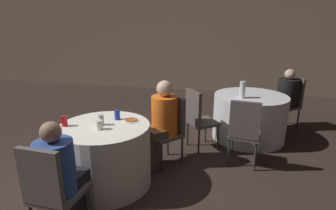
{
  "coord_description": "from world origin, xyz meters",
  "views": [
    {
      "loc": [
        1.52,
        -2.57,
        1.85
      ],
      "look_at": [
        0.77,
        0.62,
        0.85
      ],
      "focal_mm": 28.0,
      "sensor_mm": 36.0,
      "label": 1
    }
  ],
  "objects_px": {
    "table_far": "(249,117)",
    "person_black_shirt": "(284,99)",
    "chair_near_northeast": "(171,124)",
    "chair_far_south": "(244,128)",
    "bottle_far": "(242,90)",
    "person_blue_shirt": "(63,176)",
    "soda_can_silver": "(101,120)",
    "person_orange_shirt": "(161,124)",
    "soda_can_blue": "(117,115)",
    "pizza_plate_near": "(131,120)",
    "chair_far_southwest": "(198,115)",
    "soda_can_red": "(64,121)",
    "chair_near_south": "(50,188)",
    "table_near": "(106,155)",
    "chair_far_northeast": "(290,99)"
  },
  "relations": [
    {
      "from": "soda_can_silver",
      "to": "bottle_far",
      "type": "distance_m",
      "value": 2.26
    },
    {
      "from": "chair_near_northeast",
      "to": "bottle_far",
      "type": "xyz_separation_m",
      "value": [
        0.95,
        0.89,
        0.33
      ]
    },
    {
      "from": "chair_far_south",
      "to": "bottle_far",
      "type": "bearing_deg",
      "value": 99.1
    },
    {
      "from": "chair_far_southwest",
      "to": "soda_can_blue",
      "type": "bearing_deg",
      "value": -80.91
    },
    {
      "from": "table_near",
      "to": "chair_near_northeast",
      "type": "bearing_deg",
      "value": 48.46
    },
    {
      "from": "soda_can_red",
      "to": "chair_near_northeast",
      "type": "bearing_deg",
      "value": 38.1
    },
    {
      "from": "table_far",
      "to": "chair_near_south",
      "type": "xyz_separation_m",
      "value": [
        -1.78,
        -2.73,
        0.18
      ]
    },
    {
      "from": "person_blue_shirt",
      "to": "person_orange_shirt",
      "type": "xyz_separation_m",
      "value": [
        0.55,
        1.36,
        0.05
      ]
    },
    {
      "from": "person_orange_shirt",
      "to": "person_black_shirt",
      "type": "height_order",
      "value": "person_orange_shirt"
    },
    {
      "from": "chair_near_south",
      "to": "person_blue_shirt",
      "type": "relative_size",
      "value": 0.85
    },
    {
      "from": "table_near",
      "to": "bottle_far",
      "type": "xyz_separation_m",
      "value": [
        1.58,
        1.59,
        0.51
      ]
    },
    {
      "from": "soda_can_red",
      "to": "person_blue_shirt",
      "type": "bearing_deg",
      "value": -59.01
    },
    {
      "from": "person_black_shirt",
      "to": "soda_can_red",
      "type": "distance_m",
      "value": 3.74
    },
    {
      "from": "soda_can_red",
      "to": "bottle_far",
      "type": "height_order",
      "value": "bottle_far"
    },
    {
      "from": "person_orange_shirt",
      "to": "table_far",
      "type": "bearing_deg",
      "value": -93.7
    },
    {
      "from": "pizza_plate_near",
      "to": "chair_far_south",
      "type": "bearing_deg",
      "value": 23.01
    },
    {
      "from": "table_far",
      "to": "pizza_plate_near",
      "type": "distance_m",
      "value": 2.2
    },
    {
      "from": "chair_far_south",
      "to": "bottle_far",
      "type": "xyz_separation_m",
      "value": [
        -0.02,
        0.8,
        0.33
      ]
    },
    {
      "from": "chair_far_northeast",
      "to": "pizza_plate_near",
      "type": "xyz_separation_m",
      "value": [
        -2.24,
        -2.26,
        0.21
      ]
    },
    {
      "from": "chair_near_south",
      "to": "person_black_shirt",
      "type": "distance_m",
      "value": 4.09
    },
    {
      "from": "person_black_shirt",
      "to": "pizza_plate_near",
      "type": "xyz_separation_m",
      "value": [
        -2.12,
        -2.15,
        0.19
      ]
    },
    {
      "from": "chair_near_south",
      "to": "soda_can_red",
      "type": "bearing_deg",
      "value": 117.49
    },
    {
      "from": "chair_near_northeast",
      "to": "person_blue_shirt",
      "type": "bearing_deg",
      "value": 107.51
    },
    {
      "from": "pizza_plate_near",
      "to": "bottle_far",
      "type": "distance_m",
      "value": 1.92
    },
    {
      "from": "soda_can_blue",
      "to": "table_far",
      "type": "bearing_deg",
      "value": 43.4
    },
    {
      "from": "table_near",
      "to": "soda_can_silver",
      "type": "relative_size",
      "value": 8.61
    },
    {
      "from": "person_blue_shirt",
      "to": "soda_can_red",
      "type": "relative_size",
      "value": 9.03
    },
    {
      "from": "table_near",
      "to": "soda_can_red",
      "type": "height_order",
      "value": "soda_can_red"
    },
    {
      "from": "chair_near_northeast",
      "to": "chair_far_southwest",
      "type": "relative_size",
      "value": 1.0
    },
    {
      "from": "chair_far_southwest",
      "to": "soda_can_red",
      "type": "bearing_deg",
      "value": -85.13
    },
    {
      "from": "chair_near_northeast",
      "to": "chair_far_south",
      "type": "height_order",
      "value": "same"
    },
    {
      "from": "pizza_plate_near",
      "to": "soda_can_red",
      "type": "height_order",
      "value": "soda_can_red"
    },
    {
      "from": "table_near",
      "to": "person_orange_shirt",
      "type": "xyz_separation_m",
      "value": [
        0.52,
        0.59,
        0.22
      ]
    },
    {
      "from": "person_blue_shirt",
      "to": "pizza_plate_near",
      "type": "bearing_deg",
      "value": 76.54
    },
    {
      "from": "table_far",
      "to": "chair_far_southwest",
      "type": "distance_m",
      "value": 1.03
    },
    {
      "from": "chair_near_northeast",
      "to": "chair_far_southwest",
      "type": "distance_m",
      "value": 0.56
    },
    {
      "from": "person_blue_shirt",
      "to": "soda_can_silver",
      "type": "xyz_separation_m",
      "value": [
        -0.0,
        0.79,
        0.26
      ]
    },
    {
      "from": "table_far",
      "to": "chair_far_northeast",
      "type": "relative_size",
      "value": 1.26
    },
    {
      "from": "table_far",
      "to": "person_black_shirt",
      "type": "height_order",
      "value": "person_black_shirt"
    },
    {
      "from": "soda_can_blue",
      "to": "person_blue_shirt",
      "type": "bearing_deg",
      "value": -96.0
    },
    {
      "from": "chair_near_south",
      "to": "person_orange_shirt",
      "type": "xyz_separation_m",
      "value": [
        0.56,
        1.53,
        0.05
      ]
    },
    {
      "from": "person_orange_shirt",
      "to": "soda_can_blue",
      "type": "bearing_deg",
      "value": 80.92
    },
    {
      "from": "chair_far_northeast",
      "to": "chair_far_south",
      "type": "distance_m",
      "value": 1.9
    },
    {
      "from": "chair_far_northeast",
      "to": "person_black_shirt",
      "type": "bearing_deg",
      "value": 90.0
    },
    {
      "from": "chair_near_south",
      "to": "person_blue_shirt",
      "type": "height_order",
      "value": "person_blue_shirt"
    },
    {
      "from": "person_blue_shirt",
      "to": "soda_can_blue",
      "type": "relative_size",
      "value": 9.03
    },
    {
      "from": "table_near",
      "to": "person_black_shirt",
      "type": "relative_size",
      "value": 0.94
    },
    {
      "from": "person_orange_shirt",
      "to": "table_near",
      "type": "bearing_deg",
      "value": 90.0
    },
    {
      "from": "pizza_plate_near",
      "to": "soda_can_blue",
      "type": "bearing_deg",
      "value": 178.35
    },
    {
      "from": "pizza_plate_near",
      "to": "chair_near_south",
      "type": "bearing_deg",
      "value": -104.0
    }
  ]
}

